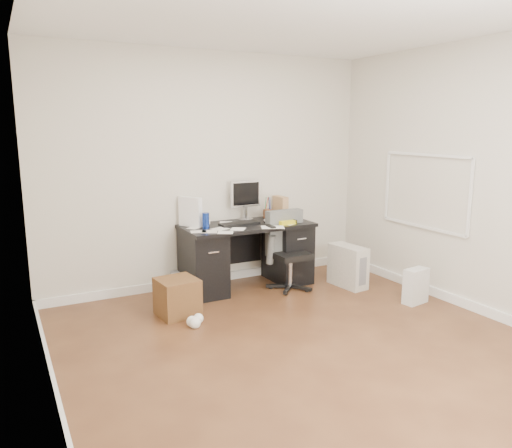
{
  "coord_description": "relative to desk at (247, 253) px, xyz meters",
  "views": [
    {
      "loc": [
        -2.22,
        -3.39,
        1.86
      ],
      "look_at": [
        0.18,
        1.2,
        0.84
      ],
      "focal_mm": 35.0,
      "sensor_mm": 36.0,
      "label": 1
    }
  ],
  "objects": [
    {
      "name": "pc_tower",
      "position": [
        1.06,
        -0.54,
        -0.16
      ],
      "size": [
        0.26,
        0.51,
        0.49
      ],
      "primitive_type": "cube",
      "rotation": [
        0.0,
        0.0,
        0.1
      ],
      "color": "#AEAA9D",
      "rests_on": "ground"
    },
    {
      "name": "pen_cup",
      "position": [
        0.4,
        0.22,
        0.48
      ],
      "size": [
        0.12,
        0.12,
        0.26
      ],
      "primitive_type": null,
      "rotation": [
        0.0,
        0.0,
        0.09
      ],
      "color": "brown",
      "rests_on": "desk"
    },
    {
      "name": "shopping_bag",
      "position": [
        1.34,
        -1.34,
        -0.21
      ],
      "size": [
        0.31,
        0.24,
        0.38
      ],
      "primitive_type": "cube",
      "rotation": [
        0.0,
        0.0,
        0.16
      ],
      "color": "silver",
      "rests_on": "ground"
    },
    {
      "name": "magazine_file",
      "position": [
        0.55,
        0.17,
        0.48
      ],
      "size": [
        0.13,
        0.23,
        0.27
      ],
      "primitive_type": "cube",
      "rotation": [
        0.0,
        0.0,
        0.06
      ],
      "color": "#9F7B4D",
      "rests_on": "desk"
    },
    {
      "name": "white_binder",
      "position": [
        -0.62,
        0.18,
        0.52
      ],
      "size": [
        0.26,
        0.31,
        0.33
      ],
      "primitive_type": "cube",
      "rotation": [
        0.0,
        0.0,
        0.54
      ],
      "color": "white",
      "rests_on": "desk"
    },
    {
      "name": "lcd_monitor",
      "position": [
        0.1,
        0.23,
        0.59
      ],
      "size": [
        0.39,
        0.23,
        0.48
      ],
      "primitive_type": null,
      "rotation": [
        0.0,
        0.0,
        0.02
      ],
      "color": "silver",
      "rests_on": "desk"
    },
    {
      "name": "room_shell",
      "position": [
        -0.27,
        -1.62,
        1.26
      ],
      "size": [
        4.02,
        4.02,
        2.71
      ],
      "color": "beige",
      "rests_on": "ground"
    },
    {
      "name": "ground",
      "position": [
        -0.3,
        -1.65,
        -0.4
      ],
      "size": [
        4.0,
        4.0,
        0.0
      ],
      "primitive_type": "plane",
      "color": "#462716",
      "rests_on": "ground"
    },
    {
      "name": "wicker_basket",
      "position": [
        -1.02,
        -0.49,
        -0.21
      ],
      "size": [
        0.41,
        0.41,
        0.37
      ],
      "primitive_type": "cube",
      "rotation": [
        0.0,
        0.0,
        0.1
      ],
      "color": "#462C15",
      "rests_on": "ground"
    },
    {
      "name": "office_chair",
      "position": [
        0.41,
        -0.3,
        0.05
      ],
      "size": [
        0.52,
        0.52,
        0.9
      ],
      "primitive_type": null,
      "rotation": [
        0.0,
        0.0,
        0.01
      ],
      "color": "#4E514E",
      "rests_on": "ground"
    },
    {
      "name": "keyboard",
      "position": [
        -0.1,
        -0.0,
        0.36
      ],
      "size": [
        0.47,
        0.18,
        0.03
      ],
      "primitive_type": "cube",
      "rotation": [
        0.0,
        0.0,
        0.04
      ],
      "color": "black",
      "rests_on": "desk"
    },
    {
      "name": "travel_mug",
      "position": [
        -0.51,
        -0.01,
        0.44
      ],
      "size": [
        0.08,
        0.08,
        0.17
      ],
      "primitive_type": "cylinder",
      "rotation": [
        0.0,
        0.0,
        -0.0
      ],
      "color": "#163199",
      "rests_on": "desk"
    },
    {
      "name": "yellow_book",
      "position": [
        0.4,
        -0.15,
        0.37
      ],
      "size": [
        0.21,
        0.27,
        0.04
      ],
      "primitive_type": "cube",
      "rotation": [
        0.0,
        0.0,
        0.04
      ],
      "color": "yellow",
      "rests_on": "desk"
    },
    {
      "name": "loose_papers",
      "position": [
        -0.2,
        -0.05,
        0.35
      ],
      "size": [
        1.1,
        0.6,
        0.0
      ],
      "primitive_type": null,
      "color": "white",
      "rests_on": "desk"
    },
    {
      "name": "desk_printer",
      "position": [
        -0.68,
        0.14,
        -0.29
      ],
      "size": [
        0.44,
        0.39,
        0.22
      ],
      "primitive_type": "cube",
      "rotation": [
        0.0,
        0.0,
        -0.25
      ],
      "color": "slate",
      "rests_on": "ground"
    },
    {
      "name": "computer_mouse",
      "position": [
        0.21,
        -0.06,
        0.38
      ],
      "size": [
        0.07,
        0.07,
        0.06
      ],
      "primitive_type": "sphere",
      "rotation": [
        0.0,
        0.0,
        0.2
      ],
      "color": "silver",
      "rests_on": "desk"
    },
    {
      "name": "desk",
      "position": [
        0.0,
        0.0,
        0.0
      ],
      "size": [
        1.5,
        0.7,
        0.75
      ],
      "color": "black",
      "rests_on": "ground"
    },
    {
      "name": "paper_remote",
      "position": [
        0.17,
        -0.3,
        0.36
      ],
      "size": [
        0.31,
        0.29,
        0.02
      ],
      "primitive_type": null,
      "rotation": [
        0.0,
        0.0,
        -0.42
      ],
      "color": "white",
      "rests_on": "desk"
    }
  ]
}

